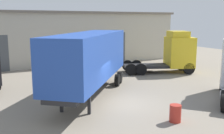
% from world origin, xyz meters
% --- Properties ---
extents(ground_plane, '(60.00, 60.00, 0.00)m').
position_xyz_m(ground_plane, '(0.00, 0.00, 0.00)').
color(ground_plane, gray).
extents(warehouse_building, '(30.39, 6.67, 5.99)m').
position_xyz_m(warehouse_building, '(0.00, 17.08, 3.00)').
color(warehouse_building, '#B7B2A3').
rests_on(warehouse_building, ground_plane).
extents(container_trailer_green, '(8.41, 9.64, 4.22)m').
position_xyz_m(container_trailer_green, '(-1.08, 1.97, 2.67)').
color(container_trailer_green, '#2347A3').
rests_on(container_trailer_green, ground_plane).
extents(tractor_unit_yellow, '(7.07, 4.72, 3.99)m').
position_xyz_m(tractor_unit_yellow, '(9.23, 6.29, 1.88)').
color(tractor_unit_yellow, yellow).
rests_on(tractor_unit_yellow, ground_plane).
extents(oil_drum, '(0.58, 0.58, 0.88)m').
position_xyz_m(oil_drum, '(1.10, -3.82, 0.44)').
color(oil_drum, '#B22D23').
rests_on(oil_drum, ground_plane).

